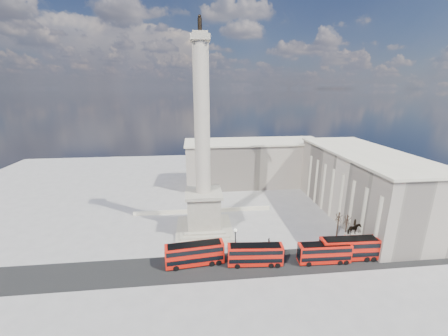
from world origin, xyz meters
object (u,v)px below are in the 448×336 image
Objects in this scene: nelsons_column at (203,183)px; red_bus_a at (195,254)px; victorian_lamp at (235,242)px; equestrian_statue at (352,240)px; red_bus_c at (349,248)px; red_bus_d at (325,253)px; pedestrian_crossing at (269,241)px; pedestrian_standing at (345,245)px; red_bus_b at (255,254)px; pedestrian_walking at (324,246)px.

nelsons_column is 17.49m from red_bus_a.
equestrian_statue is (26.42, 0.30, -1.51)m from victorian_lamp.
red_bus_c is (32.51, -1.59, 0.08)m from red_bus_a.
red_bus_d is (24.41, -15.99, -10.61)m from nelsons_column.
red_bus_c reaches higher than pedestrian_crossing.
red_bus_d is 5.71× the size of pedestrian_standing.
red_bus_b is (9.94, -15.22, -10.52)m from nelsons_column.
red_bus_d is at bearing -146.53° from pedestrian_crossing.
victorian_lamp is at bearing 153.99° from pedestrian_walking.
red_bus_a is 29.02m from pedestrian_walking.
red_bus_c is 6.45× the size of pedestrian_standing.
red_bus_a is at bearing 155.04° from pedestrian_walking.
equestrian_statue is at bearing -120.93° from pedestrian_crossing.
red_bus_a is 1.70× the size of victorian_lamp.
pedestrian_crossing is at bearing 13.01° from red_bus_a.
red_bus_d is at bearing -156.69° from equestrian_statue.
red_bus_a is 12.39m from red_bus_b.
red_bus_b is 4.88m from victorian_lamp.
nelsons_column reaches higher than pedestrian_standing.
pedestrian_standing is (7.24, 4.49, -1.35)m from red_bus_d.
red_bus_c is 5.65m from pedestrian_walking.
victorian_lamp is (-3.83, 2.43, 1.80)m from red_bus_b.
equestrian_statue is 4.40× the size of pedestrian_walking.
pedestrian_walking is at bearing -123.52° from pedestrian_crossing.
victorian_lamp reaches higher than red_bus_d.
red_bus_c is 4.55m from pedestrian_standing.
red_bus_d is 1.54× the size of victorian_lamp.
pedestrian_walking is (16.56, 3.72, -1.51)m from red_bus_b.
red_bus_b is 8.95m from pedestrian_crossing.
red_bus_a reaches higher than red_bus_b.
red_bus_d is 8.62m from pedestrian_standing.
nelsons_column is 36.31m from equestrian_statue.
red_bus_a is at bearing -177.75° from equestrian_statue.
nelsons_column is at bearing 74.14° from red_bus_a.
equestrian_statue is (8.11, 3.49, 0.38)m from red_bus_d.
red_bus_c is at bearing -27.15° from nelsons_column.
red_bus_c is 3.80m from equestrian_statue.
nelsons_column is 6.39× the size of equestrian_statue.
red_bus_c is 5.76m from red_bus_d.
red_bus_b is at bearing -56.86° from nelsons_column.
victorian_lamp is (6.10, -12.79, -8.72)m from nelsons_column.
pedestrian_walking is at bearing 3.63° from victorian_lamp.
nelsons_column is 4.36× the size of red_bus_b.
red_bus_d is (26.79, -2.13, -0.22)m from red_bus_a.
red_bus_a is 8.71m from victorian_lamp.
nelsons_column reaches higher than red_bus_b.
equestrian_statue is at bearing 11.06° from red_bus_b.
pedestrian_walking is (28.87, 2.37, -1.65)m from red_bus_a.
red_bus_a reaches higher than red_bus_d.
pedestrian_walking is 1.09× the size of pedestrian_crossing.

